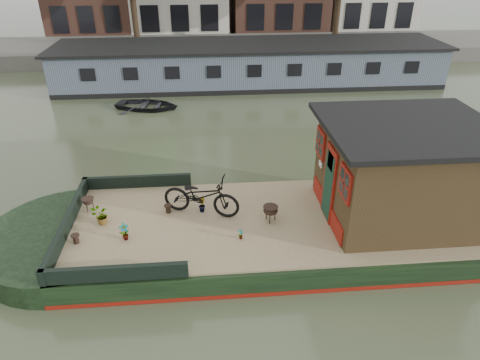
{
  "coord_description": "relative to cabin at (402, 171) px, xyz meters",
  "views": [
    {
      "loc": [
        -2.52,
        -8.79,
        6.72
      ],
      "look_at": [
        -1.72,
        0.5,
        1.52
      ],
      "focal_mm": 32.0,
      "sensor_mm": 36.0,
      "label": 1
    }
  ],
  "objects": [
    {
      "name": "brazier_front",
      "position": [
        -3.2,
        -0.08,
        -1.02
      ],
      "size": [
        0.48,
        0.48,
        0.42
      ],
      "primitive_type": null,
      "rotation": [
        0.0,
        0.0,
        -0.25
      ],
      "color": "black",
      "rests_on": "houseboat_deck"
    },
    {
      "name": "potted_plant_e",
      "position": [
        -3.99,
        -0.76,
        -1.09
      ],
      "size": [
        0.17,
        0.17,
        0.27
      ],
      "primitive_type": "imported",
      "rotation": [
        0.0,
        0.0,
        0.66
      ],
      "color": "brown",
      "rests_on": "houseboat_deck"
    },
    {
      "name": "potted_plant_c",
      "position": [
        -7.34,
        0.14,
        -1.0
      ],
      "size": [
        0.53,
        0.51,
        0.45
      ],
      "primitive_type": "imported",
      "rotation": [
        0.0,
        0.0,
        3.74
      ],
      "color": "maroon",
      "rests_on": "houseboat_deck"
    },
    {
      "name": "dinghy",
      "position": [
        -7.33,
        10.35,
        -1.58
      ],
      "size": [
        3.31,
        2.7,
        0.6
      ],
      "primitive_type": "imported",
      "rotation": [
        0.0,
        0.0,
        1.33
      ],
      "color": "black",
      "rests_on": "ground"
    },
    {
      "name": "cabin",
      "position": [
        0.0,
        0.0,
        0.0
      ],
      "size": [
        4.0,
        3.5,
        2.42
      ],
      "color": "black",
      "rests_on": "houseboat_deck"
    },
    {
      "name": "bicycle",
      "position": [
        -4.89,
        0.41,
        -0.71
      ],
      "size": [
        2.1,
        1.29,
        1.04
      ],
      "primitive_type": "imported",
      "rotation": [
        0.0,
        0.0,
        1.24
      ],
      "color": "black",
      "rests_on": "houseboat_deck"
    },
    {
      "name": "houseboat_deck",
      "position": [
        -2.19,
        0.0,
        -1.25
      ],
      "size": [
        11.8,
        3.8,
        0.05
      ],
      "primitive_type": "cube",
      "color": "#98805E",
      "rests_on": "houseboat_hull"
    },
    {
      "name": "houseboat_hull",
      "position": [
        -3.52,
        0.0,
        -1.6
      ],
      "size": [
        14.01,
        4.02,
        0.6
      ],
      "color": "black",
      "rests_on": "ground"
    },
    {
      "name": "potted_plant_a",
      "position": [
        -6.67,
        -0.56,
        -1.01
      ],
      "size": [
        0.28,
        0.25,
        0.44
      ],
      "primitive_type": "imported",
      "rotation": [
        0.0,
        0.0,
        0.47
      ],
      "color": "#9D632D",
      "rests_on": "houseboat_deck"
    },
    {
      "name": "far_houseboat",
      "position": [
        -2.19,
        14.0,
        -0.91
      ],
      "size": [
        20.4,
        4.4,
        2.11
      ],
      "color": "#515E6C",
      "rests_on": "ground"
    },
    {
      "name": "potted_plant_b",
      "position": [
        -4.89,
        0.51,
        -1.04
      ],
      "size": [
        0.23,
        0.25,
        0.37
      ],
      "primitive_type": "imported",
      "rotation": [
        0.0,
        0.0,
        1.95
      ],
      "color": "brown",
      "rests_on": "houseboat_deck"
    },
    {
      "name": "bollard_port",
      "position": [
        -5.75,
        0.52,
        -1.12
      ],
      "size": [
        0.19,
        0.19,
        0.22
      ],
      "primitive_type": "cylinder",
      "color": "black",
      "rests_on": "houseboat_deck"
    },
    {
      "name": "ground",
      "position": [
        -2.19,
        0.0,
        -1.88
      ],
      "size": [
        120.0,
        120.0,
        0.0
      ],
      "primitive_type": "plane",
      "color": "#353D27",
      "rests_on": "ground"
    },
    {
      "name": "quay",
      "position": [
        -2.19,
        20.5,
        -1.43
      ],
      "size": [
        60.0,
        6.0,
        0.9
      ],
      "primitive_type": "cube",
      "color": "#47443F",
      "rests_on": "ground"
    },
    {
      "name": "bow_bulwark",
      "position": [
        -7.25,
        0.0,
        -1.05
      ],
      "size": [
        3.0,
        4.0,
        0.35
      ],
      "color": "black",
      "rests_on": "houseboat_deck"
    },
    {
      "name": "bollard_stbd",
      "position": [
        -7.79,
        -0.58,
        -1.12
      ],
      "size": [
        0.2,
        0.2,
        0.22
      ],
      "primitive_type": "cylinder",
      "color": "black",
      "rests_on": "houseboat_deck"
    },
    {
      "name": "brazier_rear",
      "position": [
        -7.79,
        0.8,
        -1.05
      ],
      "size": [
        0.36,
        0.36,
        0.36
      ],
      "primitive_type": null,
      "rotation": [
        0.0,
        0.0,
        -0.1
      ],
      "color": "black",
      "rests_on": "houseboat_deck"
    }
  ]
}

